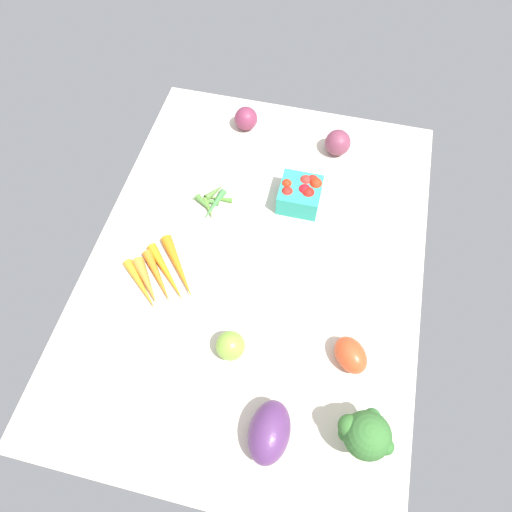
{
  "coord_description": "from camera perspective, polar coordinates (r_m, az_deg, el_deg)",
  "views": [
    {
      "loc": [
        -53.74,
        -12.85,
        97.05
      ],
      "look_at": [
        0.0,
        0.0,
        4.0
      ],
      "focal_mm": 33.27,
      "sensor_mm": 36.0,
      "label": 1
    }
  ],
  "objects": [
    {
      "name": "berry_basket",
      "position": [
        1.17,
        5.42,
        7.56
      ],
      "size": [
        9.9,
        9.9,
        7.17
      ],
      "color": "teal",
      "rests_on": "tablecloth"
    },
    {
      "name": "roma_tomato",
      "position": [
        0.99,
        11.31,
        -11.59
      ],
      "size": [
        9.9,
        9.62,
        5.83
      ],
      "primitive_type": "ellipsoid",
      "rotation": [
        0.0,
        0.0,
        3.84
      ],
      "color": "#E14B25",
      "rests_on": "tablecloth"
    },
    {
      "name": "tablecloth",
      "position": [
        1.11,
        0.0,
        -0.79
      ],
      "size": [
        104.0,
        76.0,
        2.0
      ],
      "primitive_type": "cube",
      "color": "beige",
      "rests_on": "ground"
    },
    {
      "name": "heirloom_tomato_green",
      "position": [
        0.98,
        -3.33,
        -10.66
      ],
      "size": [
        6.06,
        6.06,
        6.06
      ],
      "primitive_type": "sphere",
      "color": "#85B23E",
      "rests_on": "tablecloth"
    },
    {
      "name": "carrot_bunch",
      "position": [
        1.09,
        -11.41,
        -2.36
      ],
      "size": [
        19.42,
        19.12,
        2.84
      ],
      "color": "orange",
      "rests_on": "tablecloth"
    },
    {
      "name": "eggplant",
      "position": [
        0.93,
        1.6,
        -20.41
      ],
      "size": [
        11.94,
        7.96,
        7.71
      ],
      "primitive_type": "ellipsoid",
      "rotation": [
        0.0,
        0.0,
        3.12
      ],
      "color": "#583066",
      "rests_on": "tablecloth"
    },
    {
      "name": "red_onion_center",
      "position": [
        1.3,
        9.8,
        13.28
      ],
      "size": [
        6.76,
        6.76,
        6.76
      ],
      "primitive_type": "sphere",
      "color": "#7C364D",
      "rests_on": "tablecloth"
    },
    {
      "name": "broccoli_head",
      "position": [
        0.92,
        13.02,
        -20.17
      ],
      "size": [
        9.4,
        10.16,
        11.5
      ],
      "color": "#A0C982",
      "rests_on": "tablecloth"
    },
    {
      "name": "red_onion_near_basket",
      "position": [
        1.35,
        -1.22,
        16.19
      ],
      "size": [
        6.3,
        6.3,
        6.3
      ],
      "primitive_type": "sphere",
      "color": "#7E2F4B",
      "rests_on": "tablecloth"
    },
    {
      "name": "okra_pile",
      "position": [
        1.19,
        -5.44,
        6.5
      ],
      "size": [
        12.36,
        11.01,
        1.83
      ],
      "color": "#528F31",
      "rests_on": "tablecloth"
    }
  ]
}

